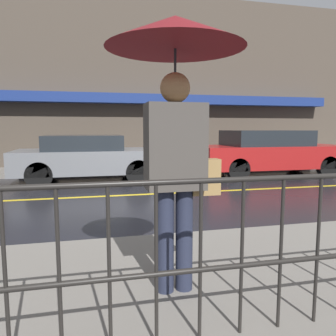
{
  "coord_description": "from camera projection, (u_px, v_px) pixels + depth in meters",
  "views": [
    {
      "loc": [
        -1.08,
        -7.32,
        1.5
      ],
      "look_at": [
        0.12,
        -2.19,
        0.87
      ],
      "focal_mm": 35.0,
      "sensor_mm": 36.0,
      "label": 1
    }
  ],
  "objects": [
    {
      "name": "sidewalk_near",
      "position": [
        210.0,
        278.0,
        3.17
      ],
      "size": [
        28.0,
        2.4,
        0.14
      ],
      "color": "slate",
      "rests_on": "ground_plane"
    },
    {
      "name": "lane_marking",
      "position": [
        141.0,
        194.0,
        7.5
      ],
      "size": [
        25.2,
        0.12,
        0.01
      ],
      "color": "gold",
      "rests_on": "ground_plane"
    },
    {
      "name": "pedestrian",
      "position": [
        176.0,
        79.0,
        2.58
      ],
      "size": [
        1.1,
        1.1,
        2.24
      ],
      "color": "#23283D",
      "rests_on": "sidewalk_near"
    },
    {
      "name": "building_storefront",
      "position": [
        119.0,
        82.0,
        12.29
      ],
      "size": [
        28.0,
        0.85,
        6.52
      ],
      "color": "#4C4238",
      "rests_on": "ground_plane"
    },
    {
      "name": "sidewalk_far",
      "position": [
        124.0,
        169.0,
        11.6
      ],
      "size": [
        28.0,
        1.95,
        0.14
      ],
      "color": "slate",
      "rests_on": "ground_plane"
    },
    {
      "name": "car_grey",
      "position": [
        89.0,
        157.0,
        9.19
      ],
      "size": [
        4.03,
        1.83,
        1.32
      ],
      "color": "slate",
      "rests_on": "ground_plane"
    },
    {
      "name": "railing_foreground",
      "position": [
        262.0,
        237.0,
        2.16
      ],
      "size": [
        12.0,
        0.04,
        1.06
      ],
      "color": "black",
      "rests_on": "sidewalk_near"
    },
    {
      "name": "car_red",
      "position": [
        269.0,
        152.0,
        10.45
      ],
      "size": [
        4.79,
        1.84,
        1.45
      ],
      "color": "maroon",
      "rests_on": "ground_plane"
    },
    {
      "name": "ground_plane",
      "position": [
        141.0,
        195.0,
        7.5
      ],
      "size": [
        80.0,
        80.0,
        0.0
      ],
      "primitive_type": "plane",
      "color": "black"
    }
  ]
}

